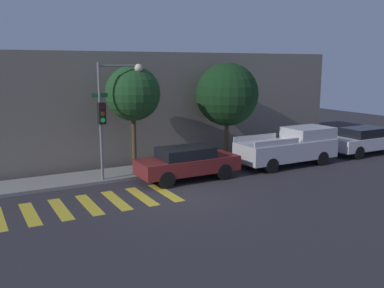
% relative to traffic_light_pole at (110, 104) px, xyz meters
% --- Properties ---
extents(ground_plane, '(60.00, 60.00, 0.00)m').
position_rel_traffic_light_pole_xyz_m(ground_plane, '(1.57, -3.37, -3.41)').
color(ground_plane, '#2D2B30').
extents(sidewalk, '(26.00, 2.15, 0.14)m').
position_rel_traffic_light_pole_xyz_m(sidewalk, '(1.57, 0.90, -3.34)').
color(sidewalk, gray).
rests_on(sidewalk, ground).
extents(building_row, '(26.00, 6.00, 5.68)m').
position_rel_traffic_light_pole_xyz_m(building_row, '(1.57, 5.38, -0.57)').
color(building_row, slate).
rests_on(building_row, ground).
extents(crosswalk, '(6.65, 2.60, 0.00)m').
position_rel_traffic_light_pole_xyz_m(crosswalk, '(-1.76, -2.57, -3.41)').
color(crosswalk, gold).
rests_on(crosswalk, ground).
extents(traffic_light_pole, '(2.30, 0.56, 5.16)m').
position_rel_traffic_light_pole_xyz_m(traffic_light_pole, '(0.00, 0.00, 0.00)').
color(traffic_light_pole, slate).
rests_on(traffic_light_pole, ground).
extents(sedan_near_corner, '(4.55, 1.77, 1.48)m').
position_rel_traffic_light_pole_xyz_m(sedan_near_corner, '(3.02, -1.27, -2.61)').
color(sedan_near_corner, maroon).
rests_on(sedan_near_corner, ground).
extents(pickup_truck, '(5.26, 1.96, 1.87)m').
position_rel_traffic_light_pole_xyz_m(pickup_truck, '(8.98, -1.27, -2.45)').
color(pickup_truck, '#BCBCC1').
rests_on(pickup_truck, ground).
extents(sedan_middle, '(4.65, 1.81, 1.53)m').
position_rel_traffic_light_pole_xyz_m(sedan_middle, '(14.52, -1.27, -2.59)').
color(sedan_middle, silver).
rests_on(sedan_middle, ground).
extents(tree_near_corner, '(2.51, 2.51, 5.03)m').
position_rel_traffic_light_pole_xyz_m(tree_near_corner, '(1.32, 0.74, 0.36)').
color(tree_near_corner, '#4C3823').
rests_on(tree_near_corner, ground).
extents(tree_midblock, '(3.21, 3.21, 5.17)m').
position_rel_traffic_light_pole_xyz_m(tree_midblock, '(6.41, 0.74, 0.15)').
color(tree_midblock, brown).
rests_on(tree_midblock, ground).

